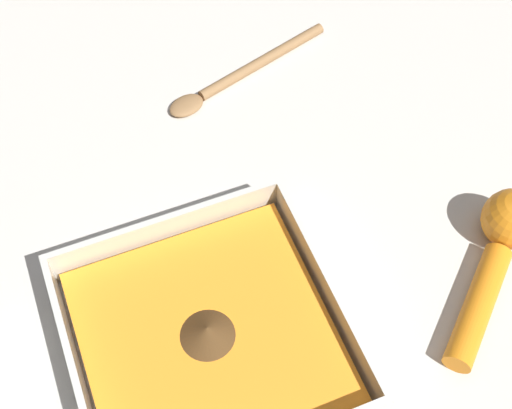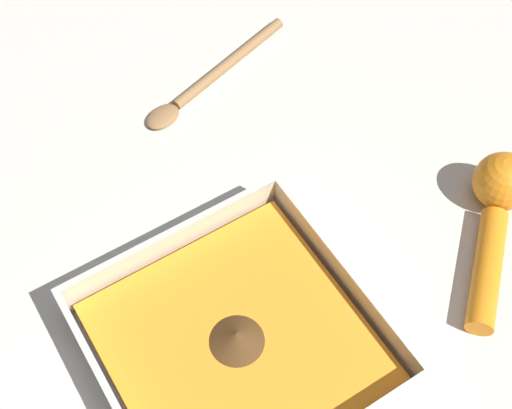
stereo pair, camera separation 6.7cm
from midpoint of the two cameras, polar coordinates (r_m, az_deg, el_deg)
The scene contains 4 objects.
ground_plane at distance 0.64m, azimuth -6.61°, elevation -10.08°, with size 4.00×4.00×0.00m, color beige.
square_dish at distance 0.62m, azimuth -4.69°, elevation -11.51°, with size 0.23×0.23×0.05m.
lemon_squeezer at distance 0.70m, azimuth 16.28°, elevation -0.35°, with size 0.15×0.14×0.06m.
wooden_spoon at distance 0.81m, azimuth -6.14°, elevation 9.84°, with size 0.21×0.08×0.01m.
Camera 2 is at (0.10, 0.24, 0.59)m, focal length 50.00 mm.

